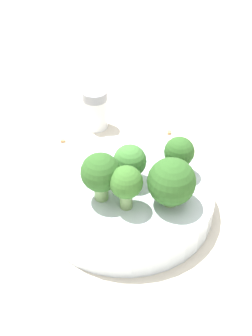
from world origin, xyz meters
name	(u,v)px	position (x,y,z in m)	size (l,w,h in m)	color
ground_plane	(126,208)	(0.00, 0.00, 0.00)	(3.00, 3.00, 0.00)	beige
bowl	(126,198)	(0.00, 0.00, 0.02)	(0.21, 0.21, 0.03)	silver
broccoli_floret_0	(129,162)	(-0.01, 0.00, 0.06)	(0.04, 0.04, 0.05)	#84AD66
broccoli_floret_1	(101,174)	(0.03, -0.02, 0.07)	(0.04, 0.04, 0.06)	#84AD66
broccoli_floret_2	(179,153)	(-0.05, 0.05, 0.06)	(0.04, 0.04, 0.05)	#8EB770
broccoli_floret_3	(171,182)	(0.01, 0.05, 0.06)	(0.05, 0.05, 0.06)	#7A9E5B
broccoli_floret_4	(126,184)	(0.03, 0.01, 0.07)	(0.04, 0.04, 0.05)	#7A9E5B
pepper_shaker	(95,109)	(-0.15, -0.10, 0.03)	(0.04, 0.04, 0.06)	silver
almond_crumb_0	(63,140)	(-0.10, -0.13, 0.00)	(0.01, 0.00, 0.01)	#AD7F4C
almond_crumb_1	(169,131)	(-0.17, 0.01, 0.00)	(0.01, 0.00, 0.01)	#AD7F4C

